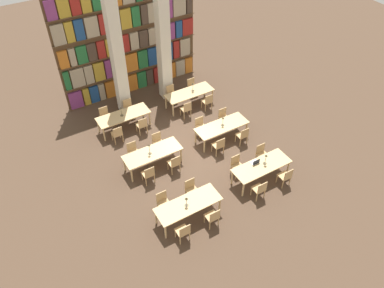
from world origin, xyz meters
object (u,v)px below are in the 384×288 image
Objects in this scene: chair_15 at (224,117)px; desk_lamp_5 at (193,86)px; desk_lamp_0 at (186,200)px; chair_19 at (129,108)px; chair_3 at (191,189)px; chair_10 at (174,163)px; reading_table_5 at (189,94)px; chair_16 at (117,134)px; chair_21 at (171,93)px; reading_table_4 at (123,116)px; reading_table_0 at (188,205)px; chair_6 at (286,176)px; desk_lamp_2 at (149,147)px; chair_14 at (243,135)px; chair_5 at (237,165)px; chair_1 at (163,202)px; chair_12 at (219,145)px; laptop at (255,162)px; reading_table_2 at (153,154)px; chair_17 at (105,116)px; chair_9 at (133,151)px; reading_table_1 at (261,167)px; chair_18 at (142,125)px; pillar_center at (163,40)px; chair_13 at (201,126)px; desk_lamp_4 at (121,110)px; pillar_left at (117,53)px; chair_23 at (192,86)px; desk_lamp_1 at (266,158)px; chair_22 at (208,101)px; chair_4 at (260,189)px; chair_2 at (213,217)px; chair_7 at (262,154)px; desk_lamp_3 at (223,120)px; chair_8 at (149,174)px; reading_table_3 at (222,127)px; chair_20 at (186,109)px; chair_11 at (158,142)px.

desk_lamp_5 reaches higher than chair_15.
desk_lamp_0 is 0.47× the size of chair_19.
chair_3 is 1.49m from chair_10.
desk_lamp_0 reaches higher than reading_table_5.
chair_21 is at bearing 22.90° from chair_16.
reading_table_0 is at bearing -90.19° from reading_table_4.
chair_6 is 1.73× the size of desk_lamp_2.
reading_table_4 is (-3.92, 3.53, 0.20)m from chair_14.
chair_1 is at bearing 2.73° from chair_5.
desk_lamp_0 is 0.47× the size of chair_5.
chair_12 is 4.35m from chair_16.
laptop is 0.14× the size of reading_table_2.
chair_17 is at bearing -59.29° from chair_5.
chair_9 is 1.00× the size of chair_16.
chair_5 is at bearing 130.86° from reading_table_1.
chair_14 and chair_18 have the same top height.
chair_3 is (-2.27, -6.29, -2.53)m from pillar_center.
reading_table_4 is at bearing 127.25° from chair_18.
chair_10 and chair_13 have the same top height.
chair_12 is 4.51m from desk_lamp_4.
pillar_left and pillar_center have the same top height.
reading_table_2 is 5.24m from chair_23.
chair_22 is at bearing 84.14° from desk_lamp_1.
reading_table_0 is at bearing 84.98° from chair_19.
chair_23 is (4.58, 5.70, 0.00)m from chair_1.
reading_table_2 is at bearing 52.01° from chair_21.
reading_table_2 is at bearing 10.06° from chair_15.
chair_4 is at bearing -66.82° from reading_table_4.
chair_3 is 2.62m from chair_12.
chair_14 is (4.02, 2.20, -0.55)m from desk_lamp_0.
chair_4 is (2.15, 0.16, 0.00)m from chair_2.
desk_lamp_1 reaches higher than desk_lamp_0.
laptop is 0.37× the size of chair_12.
chair_7 is 4.86m from reading_table_5.
chair_3 is 5.74m from reading_table_5.
chair_14 is 1.07m from desk_lamp_3.
chair_6 is 1.00× the size of chair_10.
chair_16 is (-0.13, 1.35, 0.00)m from chair_9.
chair_4 is 3.43m from chair_10.
chair_16 is at bearing 114.25° from chair_10.
laptop is 4.09m from desk_lamp_2.
chair_19 is (1.16, 0.00, 0.00)m from chair_17.
chair_8 reaches higher than reading_table_3.
desk_lamp_1 is (-0.46, 0.73, 0.59)m from chair_6.
chair_20 is (2.85, 2.09, -0.62)m from desk_lamp_2.
chair_7 is (0.00, 1.43, 0.00)m from chair_6.
chair_2 is at bearing -177.34° from chair_6.
chair_11 is 1.00× the size of chair_18.
chair_18 is at bearing -49.28° from desk_lamp_4.
chair_7 and chair_17 have the same top height.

